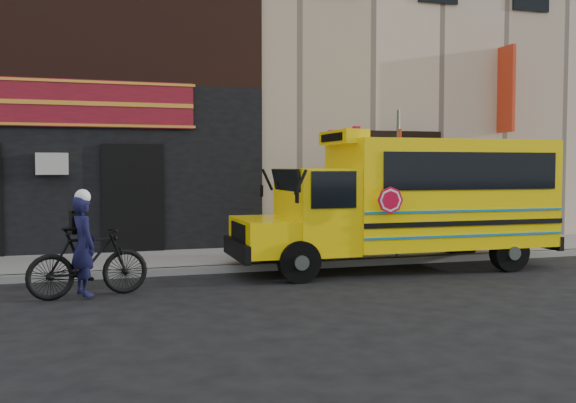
% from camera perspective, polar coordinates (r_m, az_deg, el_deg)
% --- Properties ---
extents(ground, '(120.00, 120.00, 0.00)m').
position_cam_1_polar(ground, '(11.35, 4.72, -7.99)').
color(ground, black).
rests_on(ground, ground).
extents(curb, '(40.00, 0.20, 0.15)m').
position_cam_1_polar(curb, '(13.74, 0.69, -5.71)').
color(curb, gray).
rests_on(curb, ground).
extents(sidewalk, '(40.00, 3.00, 0.15)m').
position_cam_1_polar(sidewalk, '(15.16, -1.04, -4.88)').
color(sidewalk, slate).
rests_on(sidewalk, ground).
extents(building, '(20.00, 10.70, 12.00)m').
position_cam_1_polar(building, '(21.55, -5.97, 13.64)').
color(building, '#C4AC93').
rests_on(building, sidewalk).
extents(school_bus, '(6.92, 2.42, 2.92)m').
position_cam_1_polar(school_bus, '(13.94, 10.96, 0.29)').
color(school_bus, black).
rests_on(school_bus, ground).
extents(sign_pole, '(0.09, 0.30, 3.45)m').
position_cam_1_polar(sign_pole, '(14.53, 9.75, 1.90)').
color(sign_pole, '#464F4A').
rests_on(sign_pole, ground).
extents(bicycle, '(2.06, 0.96, 1.20)m').
position_cam_1_polar(bicycle, '(11.25, -17.32, -5.13)').
color(bicycle, black).
rests_on(bicycle, ground).
extents(cyclist, '(0.59, 0.71, 1.65)m').
position_cam_1_polar(cyclist, '(11.17, -17.72, -4.01)').
color(cyclist, black).
rests_on(cyclist, ground).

